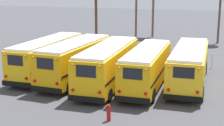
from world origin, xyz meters
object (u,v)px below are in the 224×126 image
(school_bus_2, at_px, (109,64))
(school_bus_4, at_px, (189,64))
(school_bus_0, at_px, (48,56))
(fire_hydrant, at_px, (109,113))
(school_bus_3, at_px, (147,66))
(utility_pole, at_px, (136,19))
(school_bus_1, at_px, (76,59))

(school_bus_2, height_order, school_bus_4, school_bus_2)
(school_bus_0, bearing_deg, fire_hydrant, -44.05)
(school_bus_2, relative_size, school_bus_3, 1.07)
(school_bus_2, xyz_separation_m, school_bus_3, (3.01, 0.36, -0.05))
(school_bus_4, bearing_deg, school_bus_0, -175.80)
(utility_pole, relative_size, fire_hydrant, 7.00)
(school_bus_1, distance_m, school_bus_4, 9.18)
(school_bus_0, relative_size, school_bus_3, 1.04)
(school_bus_0, xyz_separation_m, school_bus_2, (6.02, -1.25, 0.00))
(school_bus_0, xyz_separation_m, school_bus_4, (12.03, 0.88, -0.06))
(school_bus_3, bearing_deg, utility_pole, 108.12)
(school_bus_3, relative_size, school_bus_4, 0.93)
(school_bus_2, distance_m, school_bus_3, 3.03)
(school_bus_1, height_order, school_bus_2, school_bus_1)
(school_bus_1, distance_m, fire_hydrant, 9.22)
(utility_pole, bearing_deg, school_bus_1, -96.14)
(school_bus_3, bearing_deg, school_bus_4, 30.52)
(school_bus_3, relative_size, utility_pole, 1.34)
(school_bus_0, bearing_deg, school_bus_4, 4.20)
(school_bus_0, height_order, utility_pole, utility_pole)
(school_bus_1, xyz_separation_m, utility_pole, (1.48, 13.77, 2.05))
(school_bus_1, height_order, fire_hydrant, school_bus_1)
(school_bus_1, relative_size, school_bus_2, 0.93)
(school_bus_4, bearing_deg, school_bus_1, -169.48)
(school_bus_1, relative_size, school_bus_3, 1.00)
(school_bus_1, bearing_deg, school_bus_3, -0.93)
(school_bus_4, relative_size, fire_hydrant, 10.10)
(school_bus_3, bearing_deg, school_bus_2, -173.16)
(utility_pole, bearing_deg, school_bus_3, -71.88)
(school_bus_0, distance_m, school_bus_2, 6.15)
(school_bus_0, relative_size, school_bus_1, 1.04)
(school_bus_0, relative_size, school_bus_4, 0.96)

